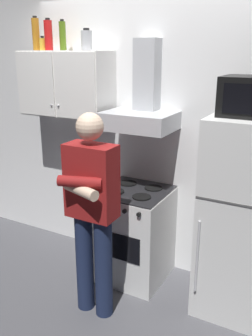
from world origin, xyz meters
TOP-DOWN VIEW (x-y plane):
  - ground_plane at (0.00, 0.00)m, footprint 7.00×7.00m
  - back_wall_tiled at (0.00, 0.60)m, footprint 4.80×0.10m
  - upper_cabinet at (-0.85, 0.37)m, footprint 0.90×0.37m
  - stove_oven at (-0.05, 0.25)m, footprint 0.60×0.62m
  - range_hood at (-0.05, 0.38)m, footprint 0.60×0.44m
  - refrigerator at (0.90, 0.25)m, footprint 0.60×0.62m
  - person_standing at (-0.10, -0.36)m, footprint 0.38×0.33m
  - bottle_canister_steel at (-0.59, 0.35)m, footprint 0.10×0.10m
  - bottle_soda_red at (-1.00, 0.34)m, footprint 0.08×0.08m
  - bottle_liquor_amber at (-1.16, 0.36)m, footprint 0.07×0.07m
  - bottle_olive_oil at (-0.88, 0.40)m, footprint 0.06×0.06m
  - bottle_spice_jar at (-1.08, 0.35)m, footprint 0.06×0.06m

SIDE VIEW (x-z plane):
  - ground_plane at x=0.00m, z-range 0.00..0.00m
  - stove_oven at x=-0.05m, z-range 0.00..0.87m
  - refrigerator at x=0.90m, z-range 0.00..1.60m
  - person_standing at x=-0.10m, z-range 0.08..1.72m
  - back_wall_tiled at x=0.00m, z-range 0.00..2.70m
  - range_hood at x=-0.05m, z-range 1.22..1.97m
  - upper_cabinet at x=-0.85m, z-range 1.45..2.05m
  - bottle_spice_jar at x=-1.08m, z-range 2.04..2.17m
  - bottle_canister_steel at x=-0.59m, z-range 2.04..2.23m
  - bottle_olive_oil at x=-0.88m, z-range 2.04..2.31m
  - bottle_soda_red at x=-1.00m, z-range 2.04..2.32m
  - bottle_liquor_amber at x=-1.16m, z-range 2.04..2.35m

